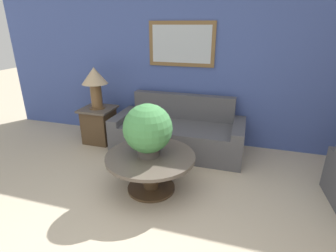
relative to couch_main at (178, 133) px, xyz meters
name	(u,v)px	position (x,y,z in m)	size (l,w,h in m)	color
wall_back	(205,66)	(0.30, 0.49, 1.02)	(7.71, 0.09, 2.60)	#42569E
couch_main	(178,133)	(0.00, 0.00, 0.00)	(2.07, 0.87, 0.87)	#4C4C51
coffee_table	(151,165)	(-0.04, -1.18, 0.06)	(1.09, 1.09, 0.48)	#4C3823
side_table	(99,124)	(-1.41, -0.07, 0.03)	(0.54, 0.54, 0.61)	#4C3823
table_lamp	(95,81)	(-1.41, -0.07, 0.79)	(0.42, 0.42, 0.69)	brown
potted_plant_on_table	(148,129)	(-0.06, -1.19, 0.52)	(0.58, 0.58, 0.63)	#4C4742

